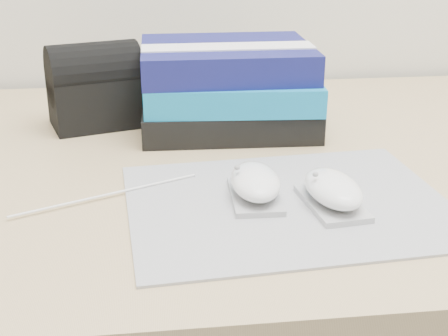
{
  "coord_description": "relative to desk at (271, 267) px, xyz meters",
  "views": [
    {
      "loc": [
        -0.19,
        0.75,
        1.05
      ],
      "look_at": [
        -0.11,
        1.43,
        0.77
      ],
      "focal_mm": 50.0,
      "sensor_mm": 36.0,
      "label": 1
    }
  ],
  "objects": [
    {
      "name": "desk",
      "position": [
        0.0,
        0.0,
        0.0
      ],
      "size": [
        1.6,
        0.8,
        0.73
      ],
      "color": "tan",
      "rests_on": "ground"
    },
    {
      "name": "mousepad",
      "position": [
        -0.03,
        -0.24,
        0.24
      ],
      "size": [
        0.4,
        0.32,
        0.0
      ],
      "primitive_type": "cube",
      "rotation": [
        0.0,
        0.0,
        0.07
      ],
      "color": "gray",
      "rests_on": "desk"
    },
    {
      "name": "mouse_rear",
      "position": [
        -0.07,
        -0.22,
        0.26
      ],
      "size": [
        0.06,
        0.11,
        0.04
      ],
      "color": "#A5A4A7",
      "rests_on": "mousepad"
    },
    {
      "name": "mouse_front",
      "position": [
        0.02,
        -0.25,
        0.26
      ],
      "size": [
        0.07,
        0.11,
        0.04
      ],
      "color": "#AAABAD",
      "rests_on": "mousepad"
    },
    {
      "name": "usb_cable",
      "position": [
        -0.25,
        -0.19,
        0.24
      ],
      "size": [
        0.22,
        0.1,
        0.0
      ],
      "primitive_type": "cylinder",
      "rotation": [
        0.0,
        1.57,
        0.41
      ],
      "color": "white",
      "rests_on": "mousepad"
    },
    {
      "name": "book_stack",
      "position": [
        -0.07,
        0.06,
        0.3
      ],
      "size": [
        0.28,
        0.23,
        0.13
      ],
      "color": "black",
      "rests_on": "desk"
    },
    {
      "name": "pouch",
      "position": [
        -0.28,
        0.09,
        0.3
      ],
      "size": [
        0.16,
        0.13,
        0.13
      ],
      "color": "black",
      "rests_on": "desk"
    }
  ]
}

